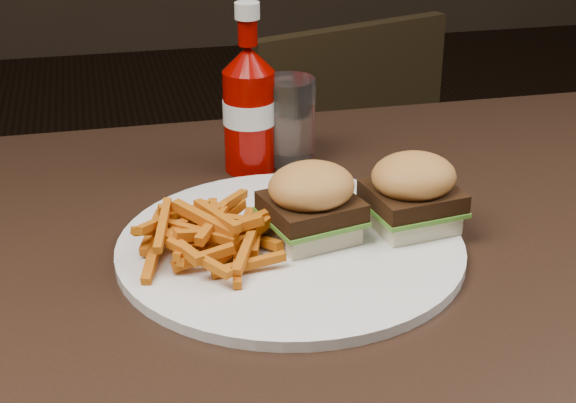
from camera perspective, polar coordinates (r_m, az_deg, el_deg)
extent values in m
cube|color=black|center=(0.87, 2.86, -4.57)|extent=(1.20, 0.80, 0.04)
cube|color=black|center=(1.66, 0.54, -0.80)|extent=(0.46, 0.46, 0.04)
cylinder|color=white|center=(0.86, 0.15, -3.01)|extent=(0.34, 0.34, 0.01)
cube|color=beige|center=(0.86, 1.50, -1.72)|extent=(0.09, 0.09, 0.02)
cube|color=#FCF6C9|center=(0.89, 7.96, -1.00)|extent=(0.09, 0.08, 0.02)
cylinder|color=#800300|center=(1.02, -2.51, 5.22)|extent=(0.06, 0.06, 0.12)
cylinder|color=white|center=(1.04, 0.01, 5.30)|extent=(0.08, 0.08, 0.10)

